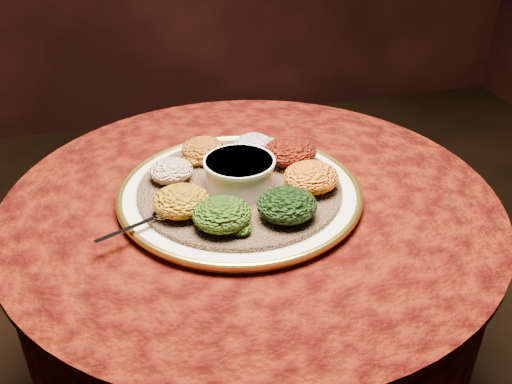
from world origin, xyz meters
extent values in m
cylinder|color=black|center=(0.00, 0.00, 0.34)|extent=(0.12, 0.12, 0.68)
cylinder|color=black|center=(0.00, 0.00, 0.70)|extent=(0.80, 0.80, 0.04)
cylinder|color=#481006|center=(0.00, 0.00, 0.56)|extent=(0.93, 0.93, 0.34)
cylinder|color=#481006|center=(0.00, 0.00, 0.73)|extent=(0.96, 0.96, 0.01)
cylinder|color=white|center=(-0.02, 0.00, 0.74)|extent=(0.57, 0.57, 0.02)
torus|color=gold|center=(-0.02, 0.00, 0.75)|extent=(0.47, 0.47, 0.01)
cylinder|color=#866143|center=(-0.02, 0.00, 0.76)|extent=(0.42, 0.42, 0.01)
cylinder|color=silver|center=(-0.02, 0.00, 0.79)|extent=(0.13, 0.13, 0.06)
cylinder|color=silver|center=(-0.02, 0.00, 0.82)|extent=(0.14, 0.14, 0.01)
cylinder|color=#530405|center=(-0.02, 0.00, 0.81)|extent=(0.11, 0.11, 0.01)
ellipsoid|color=silver|center=(-0.17, -0.07, 0.77)|extent=(0.05, 0.03, 0.01)
cube|color=silver|center=(-0.24, -0.09, 0.77)|extent=(0.12, 0.06, 0.00)
ellipsoid|color=silver|center=(0.04, 0.12, 0.78)|extent=(0.08, 0.08, 0.04)
ellipsoid|color=black|center=(0.10, 0.06, 0.79)|extent=(0.11, 0.10, 0.05)
ellipsoid|color=#CC8F11|center=(0.10, -0.04, 0.79)|extent=(0.11, 0.10, 0.05)
ellipsoid|color=black|center=(0.03, -0.12, 0.79)|extent=(0.11, 0.10, 0.05)
ellipsoid|color=#A9450A|center=(-0.08, -0.12, 0.79)|extent=(0.10, 0.10, 0.05)
ellipsoid|color=#B98A10|center=(-0.14, -0.06, 0.79)|extent=(0.10, 0.10, 0.05)
ellipsoid|color=maroon|center=(-0.15, 0.06, 0.78)|extent=(0.09, 0.08, 0.04)
ellipsoid|color=#995012|center=(-0.07, 0.13, 0.78)|extent=(0.09, 0.09, 0.04)
camera|label=1|loc=(-0.23, -0.91, 1.33)|focal=40.00mm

